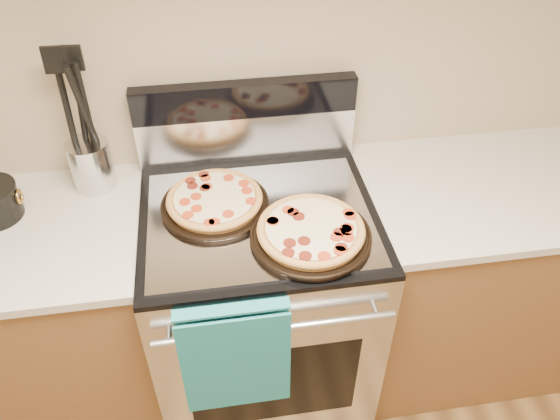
{
  "coord_description": "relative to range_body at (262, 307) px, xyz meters",
  "views": [
    {
      "loc": [
        -0.14,
        0.33,
        2.06
      ],
      "look_at": [
        0.06,
        1.55,
        1.01
      ],
      "focal_mm": 35.0,
      "sensor_mm": 36.0,
      "label": 1
    }
  ],
  "objects": [
    {
      "name": "wall_back",
      "position": [
        0.0,
        0.35,
        0.9
      ],
      "size": [
        4.0,
        0.0,
        4.0
      ],
      "primitive_type": "plane",
      "rotation": [
        1.57,
        0.0,
        0.0
      ],
      "color": "tan",
      "rests_on": "ground"
    },
    {
      "name": "range_body",
      "position": [
        0.0,
        0.0,
        0.0
      ],
      "size": [
        0.76,
        0.68,
        0.9
      ],
      "primitive_type": "cube",
      "color": "#B7B7BC",
      "rests_on": "ground"
    },
    {
      "name": "oven_window",
      "position": [
        0.0,
        -0.34,
        0.0
      ],
      "size": [
        0.56,
        0.01,
        0.4
      ],
      "primitive_type": "cube",
      "color": "black",
      "rests_on": "range_body"
    },
    {
      "name": "cooktop",
      "position": [
        0.0,
        0.0,
        0.46
      ],
      "size": [
        0.76,
        0.68,
        0.02
      ],
      "primitive_type": "cube",
      "color": "black",
      "rests_on": "range_body"
    },
    {
      "name": "backsplash_lower",
      "position": [
        0.0,
        0.31,
        0.56
      ],
      "size": [
        0.76,
        0.06,
        0.18
      ],
      "primitive_type": "cube",
      "color": "silver",
      "rests_on": "cooktop"
    },
    {
      "name": "backsplash_upper",
      "position": [
        0.0,
        0.31,
        0.71
      ],
      "size": [
        0.76,
        0.06,
        0.12
      ],
      "primitive_type": "cube",
      "color": "black",
      "rests_on": "backsplash_lower"
    },
    {
      "name": "oven_handle",
      "position": [
        0.0,
        -0.38,
        0.35
      ],
      "size": [
        0.7,
        0.03,
        0.03
      ],
      "primitive_type": "cylinder",
      "rotation": [
        0.0,
        1.57,
        0.0
      ],
      "color": "silver",
      "rests_on": "range_body"
    },
    {
      "name": "dish_towel",
      "position": [
        -0.12,
        -0.38,
        0.25
      ],
      "size": [
        0.32,
        0.05,
        0.42
      ],
      "primitive_type": null,
      "color": "#186D7C",
      "rests_on": "oven_handle"
    },
    {
      "name": "foil_sheet",
      "position": [
        0.0,
        -0.03,
        0.47
      ],
      "size": [
        0.7,
        0.55,
        0.01
      ],
      "primitive_type": "cube",
      "color": "gray",
      "rests_on": "cooktop"
    },
    {
      "name": "cabinet_left",
      "position": [
        -0.88,
        0.03,
        -0.01
      ],
      "size": [
        1.0,
        0.62,
        0.88
      ],
      "primitive_type": "cube",
      "color": "brown",
      "rests_on": "ground"
    },
    {
      "name": "cabinet_right",
      "position": [
        0.88,
        0.03,
        -0.01
      ],
      "size": [
        1.0,
        0.62,
        0.88
      ],
      "primitive_type": "cube",
      "color": "brown",
      "rests_on": "ground"
    },
    {
      "name": "countertop_right",
      "position": [
        0.88,
        0.03,
        0.45
      ],
      "size": [
        1.02,
        0.64,
        0.03
      ],
      "primitive_type": "cube",
      "color": "beige",
      "rests_on": "cabinet_right"
    },
    {
      "name": "pepperoni_pizza_back",
      "position": [
        -0.13,
        0.04,
        0.5
      ],
      "size": [
        0.41,
        0.41,
        0.05
      ],
      "primitive_type": null,
      "rotation": [
        0.0,
        0.0,
        -0.22
      ],
      "color": "#BE833A",
      "rests_on": "foil_sheet"
    },
    {
      "name": "pepperoni_pizza_front",
      "position": [
        0.14,
        -0.15,
        0.5
      ],
      "size": [
        0.47,
        0.47,
        0.05
      ],
      "primitive_type": null,
      "rotation": [
        0.0,
        0.0,
        -0.39
      ],
      "color": "#BE833A",
      "rests_on": "foil_sheet"
    },
    {
      "name": "utensil_crock",
      "position": [
        -0.53,
        0.24,
        0.55
      ],
      "size": [
        0.16,
        0.16,
        0.17
      ],
      "primitive_type": "cylinder",
      "rotation": [
        0.0,
        0.0,
        0.17
      ],
      "color": "silver",
      "rests_on": "countertop_left"
    }
  ]
}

